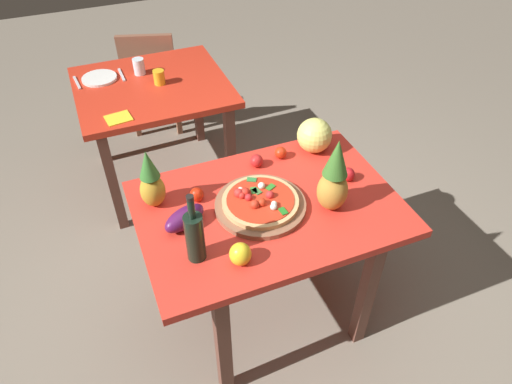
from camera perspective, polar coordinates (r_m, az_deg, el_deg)
ground_plane at (r=2.71m, az=1.23°, el=-13.48°), size 10.00×10.00×0.00m
display_table at (r=2.20m, az=1.48°, el=-3.52°), size 1.18×0.82×0.76m
background_table at (r=3.16m, az=-12.30°, el=10.88°), size 0.94×0.86×0.76m
dining_chair at (r=3.83m, az=-12.52°, el=13.65°), size 0.50×0.50×0.85m
pizza_board at (r=2.11m, az=0.51°, el=-1.60°), size 0.41×0.41×0.02m
pizza at (r=2.09m, az=0.38°, el=-1.01°), size 0.34×0.34×0.06m
wine_bottle at (r=1.84m, az=-7.45°, el=-5.29°), size 0.08×0.08×0.33m
pineapple_left at (r=2.09m, az=-12.63°, el=1.23°), size 0.11×0.11×0.30m
pineapple_right at (r=2.04m, az=9.44°, el=1.55°), size 0.14×0.14×0.36m
melon at (r=2.42m, az=7.11°, el=6.83°), size 0.18×0.18×0.18m
bell_pepper at (r=1.86m, az=-1.91°, el=-7.55°), size 0.09×0.09×0.10m
eggplant at (r=2.02m, az=-8.67°, el=-3.15°), size 0.22×0.16×0.09m
tomato_beside_pepper at (r=2.32m, az=0.05°, el=3.81°), size 0.07×0.07×0.07m
tomato_at_corner at (r=2.28m, az=11.10°, el=2.12°), size 0.07×0.07×0.07m
tomato_by_bottle at (r=2.15m, az=-7.21°, el=-0.31°), size 0.07×0.07×0.07m
tomato_near_board at (r=2.38m, az=3.00°, el=4.79°), size 0.06×0.06×0.06m
drinking_glass_juice at (r=3.08m, az=-11.68°, el=13.49°), size 0.07×0.07×0.09m
drinking_glass_water at (r=3.23m, az=-14.02°, el=14.57°), size 0.07×0.07×0.10m
dinner_plate at (r=3.25m, az=-18.48°, el=12.98°), size 0.22×0.22×0.02m
fork_utensil at (r=3.25m, az=-20.91°, el=12.29°), size 0.03×0.18×0.01m
knife_utensil at (r=3.26m, az=-16.01°, el=13.52°), size 0.02×0.18×0.01m
napkin_folded at (r=2.80m, az=-16.37°, el=8.60°), size 0.15×0.14×0.01m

